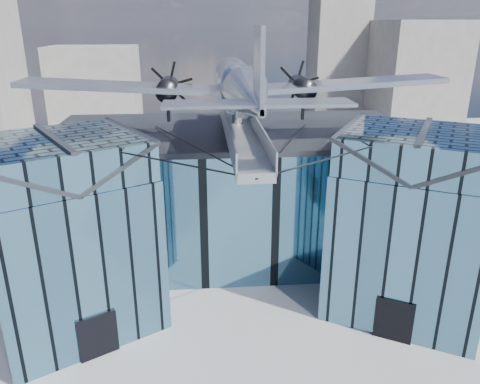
{
  "coord_description": "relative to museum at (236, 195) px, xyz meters",
  "views": [
    {
      "loc": [
        -2.4,
        -26.74,
        17.73
      ],
      "look_at": [
        0.0,
        2.0,
        7.2
      ],
      "focal_mm": 35.0,
      "sensor_mm": 36.0,
      "label": 1
    }
  ],
  "objects": [
    {
      "name": "tree_side_e",
      "position": [
        20.17,
        5.66,
        -1.6
      ],
      "size": [
        3.91,
        3.91,
        5.81
      ],
      "rotation": [
        0.0,
        0.0,
        -0.05
      ],
      "color": "#382816",
      "rests_on": "ground"
    },
    {
      "name": "ground_plane",
      "position": [
        -0.0,
        -5.82,
        -5.54
      ],
      "size": [
        120.0,
        120.0,
        0.0
      ],
      "primitive_type": "plane",
      "color": "gray"
    },
    {
      "name": "museum",
      "position": [
        0.0,
        0.0,
        0.0
      ],
      "size": [
        32.88,
        24.5,
        17.6
      ],
      "color": "teal",
      "rests_on": "ground"
    },
    {
      "name": "bg_towers",
      "position": [
        1.45,
        44.67,
        4.47
      ],
      "size": [
        77.0,
        24.5,
        26.0
      ],
      "color": "slate",
      "rests_on": "ground"
    }
  ]
}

